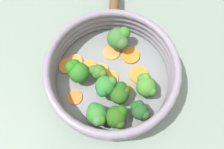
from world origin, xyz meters
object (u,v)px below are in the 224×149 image
Objects in this scene: skillet at (112,78)px; carrot_slice_9 at (102,69)px; carrot_slice_0 at (131,55)px; broccoli_floret_4 at (146,85)px; carrot_slice_6 at (67,66)px; broccoli_floret_5 at (140,110)px; broccoli_floret_3 at (77,70)px; carrot_slice_1 at (76,60)px; carrot_slice_2 at (75,97)px; broccoli_floret_1 at (120,93)px; carrot_slice_5 at (108,79)px; broccoli_floret_8 at (97,115)px; broccoli_floret_0 at (117,117)px; broccoli_floret_7 at (106,87)px; carrot_slice_3 at (111,52)px; carrot_slice_8 at (124,90)px; broccoli_floret_6 at (119,39)px; broccoli_floret_2 at (98,72)px; carrot_slice_7 at (89,67)px; carrot_slice_4 at (139,75)px.

skillet is 0.03m from carrot_slice_9.
carrot_slice_0 is 0.09m from broccoli_floret_4.
broccoli_floret_5 reaches higher than carrot_slice_6.
broccoli_floret_3 reaches higher than skillet.
carrot_slice_2 is at bearing 115.24° from carrot_slice_1.
broccoli_floret_1 is (-0.02, 0.10, 0.03)m from carrot_slice_0.
carrot_slice_6 is 0.08m from carrot_slice_9.
broccoli_floret_5 is at bearing 118.63° from carrot_slice_0.
carrot_slice_6 reaches higher than skillet.
skillet is 0.01m from carrot_slice_5.
carrot_slice_9 is 0.11m from broccoli_floret_8.
broccoli_floret_0 reaches higher than carrot_slice_9.
carrot_slice_9 is 0.53× the size of broccoli_floret_7.
broccoli_floret_3 is 0.10m from broccoli_floret_8.
carrot_slice_0 reaches higher than carrot_slice_2.
broccoli_floret_7 is at bearing 156.85° from carrot_slice_1.
carrot_slice_3 is 0.10m from carrot_slice_8.
carrot_slice_1 is at bearing -54.82° from broccoli_floret_3.
carrot_slice_0 is 1.45× the size of carrot_slice_9.
broccoli_floret_6 reaches higher than carrot_slice_5.
carrot_slice_1 is 0.82× the size of broccoli_floret_2.
broccoli_floret_1 is at bearing 133.93° from skillet.
carrot_slice_0 reaches higher than carrot_slice_7.
carrot_slice_6 is at bearing -9.98° from broccoli_floret_7.
broccoli_floret_4 is at bearing -138.24° from broccoli_floret_1.
carrot_slice_2 is 0.83× the size of carrot_slice_3.
carrot_slice_7 is at bearing -17.04° from broccoli_floret_2.
carrot_slice_9 reaches higher than carrot_slice_2.
broccoli_floret_7 is at bearing 81.10° from carrot_slice_0.
broccoli_floret_6 reaches higher than broccoli_floret_5.
broccoli_floret_1 is at bearing 159.22° from carrot_slice_7.
broccoli_floret_8 is (0.01, 0.16, 0.03)m from carrot_slice_0.
skillet is 4.69× the size of broccoli_floret_6.
carrot_slice_3 is at bearing -72.13° from carrot_slice_5.
broccoli_floret_3 is (0.12, -0.06, 0.01)m from broccoli_floret_0.
carrot_slice_1 is 0.64× the size of broccoli_floret_3.
broccoli_floret_3 reaches higher than broccoli_floret_0.
skillet is at bearing 1.90° from broccoli_floret_4.
broccoli_floret_8 is at bearing 86.63° from carrot_slice_0.
carrot_slice_7 is 0.64× the size of broccoli_floret_7.
carrot_slice_5 is at bearing -74.35° from broccoli_floret_7.
broccoli_floret_0 is 0.92× the size of broccoli_floret_8.
broccoli_floret_1 is at bearing 145.65° from carrot_slice_5.
broccoli_floret_7 reaches higher than skillet.
broccoli_floret_0 is (0.01, 0.11, 0.02)m from carrot_slice_4.
broccoli_floret_0 is 0.04m from broccoli_floret_8.
carrot_slice_5 is 0.92× the size of broccoli_floret_5.
broccoli_floret_3 reaches higher than carrot_slice_6.
broccoli_floret_5 reaches higher than carrot_slice_2.
broccoli_floret_4 is at bearing -109.55° from broccoli_floret_0.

